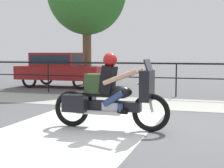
{
  "coord_description": "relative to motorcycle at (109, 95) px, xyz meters",
  "views": [
    {
      "loc": [
        1.42,
        -7.08,
        1.56
      ],
      "look_at": [
        -0.86,
        0.3,
        0.87
      ],
      "focal_mm": 55.0,
      "sensor_mm": 36.0,
      "label": 1
    }
  ],
  "objects": [
    {
      "name": "ground_plane",
      "position": [
        0.69,
        0.44,
        -0.7
      ],
      "size": [
        120.0,
        120.0,
        0.0
      ],
      "primitive_type": "plane",
      "color": "#565659"
    },
    {
      "name": "sidewalk_band",
      "position": [
        0.69,
        3.84,
        -0.69
      ],
      "size": [
        44.0,
        2.4,
        0.01
      ],
      "primitive_type": "cube",
      "color": "#A8A59E",
      "rests_on": "ground"
    },
    {
      "name": "crosswalk_band",
      "position": [
        -0.67,
        0.24,
        -0.69
      ],
      "size": [
        3.0,
        6.0,
        0.01
      ],
      "primitive_type": "cube",
      "color": "silver",
      "rests_on": "ground"
    },
    {
      "name": "fence_railing",
      "position": [
        0.69,
        5.74,
        0.26
      ],
      "size": [
        36.0,
        0.05,
        1.22
      ],
      "color": "black",
      "rests_on": "ground"
    },
    {
      "name": "motorcycle",
      "position": [
        0.0,
        0.0,
        0.0
      ],
      "size": [
        2.48,
        0.76,
        1.57
      ],
      "rotation": [
        0.0,
        0.0,
        -0.04
      ],
      "color": "black",
      "rests_on": "ground"
    },
    {
      "name": "parked_car",
      "position": [
        -4.88,
        7.78,
        0.22
      ],
      "size": [
        4.0,
        1.75,
        1.58
      ],
      "rotation": [
        0.0,
        0.0,
        0.05
      ],
      "color": "maroon",
      "rests_on": "ground"
    }
  ]
}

